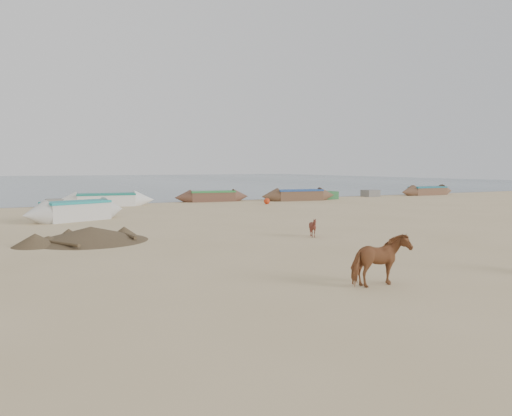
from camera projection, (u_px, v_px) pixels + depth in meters
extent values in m
plane|color=tan|center=(309.00, 246.00, 17.08)|extent=(140.00, 140.00, 0.00)
plane|color=slate|center=(61.00, 181.00, 90.00)|extent=(160.00, 160.00, 0.00)
imported|color=brown|center=(380.00, 260.00, 11.28)|extent=(1.41, 0.66, 1.19)
imported|color=#5A261C|center=(313.00, 228.00, 19.11)|extent=(0.88, 0.84, 0.75)
cone|color=brown|center=(91.00, 234.00, 18.18)|extent=(5.23, 5.23, 0.52)
sphere|color=red|center=(267.00, 201.00, 35.76)|extent=(0.44, 0.44, 0.44)
cube|color=slate|center=(56.00, 203.00, 33.03)|extent=(1.20, 1.10, 0.56)
cube|color=#316E3B|center=(327.00, 195.00, 41.41)|extent=(1.50, 1.20, 0.64)
cube|color=slate|center=(370.00, 193.00, 44.89)|extent=(1.30, 1.20, 0.60)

